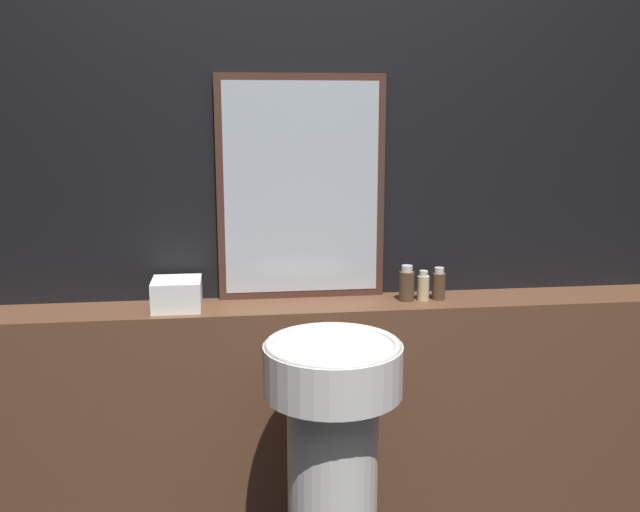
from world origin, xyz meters
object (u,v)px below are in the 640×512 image
mirror (301,188)px  shampoo_bottle (407,284)px  lotion_bottle (439,285)px  towel_stack (177,294)px  pedestal_sink (334,462)px  conditioner_bottle (423,286)px

mirror → shampoo_bottle: mirror is taller
shampoo_bottle → lotion_bottle: size_ratio=1.09×
towel_stack → shampoo_bottle: (0.79, 0.00, 0.01)m
mirror → towel_stack: bearing=-167.1°
pedestal_sink → shampoo_bottle: 0.69m
shampoo_bottle → lotion_bottle: bearing=0.0°
pedestal_sink → lotion_bottle: bearing=44.8°
mirror → shampoo_bottle: bearing=-15.4°
shampoo_bottle → towel_stack: bearing=180.0°
mirror → conditioner_bottle: mirror is taller
mirror → towel_stack: mirror is taller
pedestal_sink → conditioner_bottle: bearing=48.7°
pedestal_sink → lotion_bottle: 0.75m
shampoo_bottle → conditioner_bottle: size_ratio=1.19×
pedestal_sink → towel_stack: (-0.47, 0.43, 0.42)m
mirror → lotion_bottle: size_ratio=6.74×
conditioner_bottle → mirror: bearing=166.7°
mirror → conditioner_bottle: 0.55m
shampoo_bottle → conditioner_bottle: bearing=-0.0°
pedestal_sink → mirror: bearing=94.1°
towel_stack → conditioner_bottle: (0.85, -0.00, -0.00)m
pedestal_sink → towel_stack: size_ratio=5.45×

